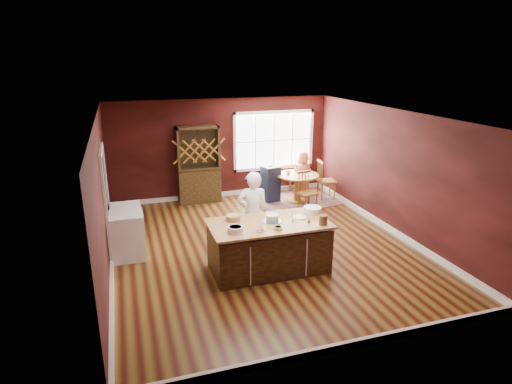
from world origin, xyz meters
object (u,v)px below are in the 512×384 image
(layer_cake, at_px, (272,218))
(baker, at_px, (253,213))
(chair_north, at_px, (298,174))
(washer, at_px, (128,236))
(high_chair, at_px, (270,183))
(toddler, at_px, (267,171))
(dryer, at_px, (127,225))
(dining_table, at_px, (298,182))
(kitchen_island, at_px, (269,247))
(chair_south, at_px, (308,191))
(seated_woman, at_px, (302,174))
(chair_east, at_px, (327,179))
(hutch, at_px, (198,165))

(layer_cake, bearing_deg, baker, 101.16)
(chair_north, distance_m, washer, 5.63)
(layer_cake, bearing_deg, high_chair, 70.82)
(toddler, bearing_deg, dryer, -153.49)
(high_chair, height_order, washer, high_chair)
(dining_table, bearing_deg, kitchen_island, -120.65)
(toddler, bearing_deg, layer_cake, -107.79)
(chair_south, bearing_deg, dryer, 179.08)
(kitchen_island, relative_size, chair_south, 2.12)
(chair_south, relative_size, dryer, 1.18)
(chair_north, bearing_deg, seated_woman, 64.87)
(toddler, bearing_deg, seated_woman, 3.84)
(chair_east, distance_m, high_chair, 1.55)
(dryer, bearing_deg, hutch, 49.91)
(baker, distance_m, chair_north, 4.25)
(chair_north, bearing_deg, hutch, -17.97)
(chair_south, relative_size, seated_woman, 0.80)
(high_chair, height_order, hutch, hutch)
(toddler, bearing_deg, chair_east, -13.00)
(dining_table, relative_size, seated_woman, 0.89)
(chair_south, xyz_separation_m, dryer, (-4.41, -0.76, -0.08))
(layer_cake, relative_size, seated_woman, 0.26)
(baker, height_order, seated_woman, baker)
(dining_table, height_order, toddler, toddler)
(hutch, height_order, dryer, hutch)
(baker, height_order, washer, baker)
(chair_east, relative_size, hutch, 0.54)
(dining_table, bearing_deg, layer_cake, -119.92)
(kitchen_island, bearing_deg, chair_south, 53.48)
(chair_south, bearing_deg, washer, -173.08)
(dining_table, relative_size, dryer, 1.31)
(chair_east, xyz_separation_m, seated_woman, (-0.53, 0.44, 0.09))
(toddler, height_order, hutch, hutch)
(chair_east, bearing_deg, kitchen_island, 146.47)
(chair_north, height_order, toddler, chair_north)
(chair_south, bearing_deg, hutch, 137.42)
(high_chair, height_order, dryer, high_chair)
(seated_woman, relative_size, washer, 1.41)
(chair_south, height_order, dryer, chair_south)
(high_chair, distance_m, washer, 4.46)
(dining_table, bearing_deg, baker, -128.10)
(kitchen_island, relative_size, washer, 2.37)
(baker, distance_m, toddler, 3.30)
(chair_east, relative_size, dryer, 1.28)
(toddler, relative_size, dryer, 0.30)
(dining_table, bearing_deg, chair_south, -93.10)
(chair_east, bearing_deg, high_chair, 86.67)
(layer_cake, relative_size, chair_south, 0.33)
(dryer, bearing_deg, layer_cake, -37.07)
(baker, distance_m, washer, 2.45)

